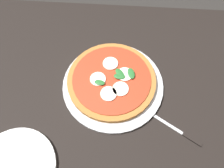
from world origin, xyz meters
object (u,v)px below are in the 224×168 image
dining_table (117,105)px  serving_tray (112,85)px  pizza (111,80)px  knife (182,134)px  plate_white (14,168)px

dining_table → serving_tray: bearing=-55.5°
pizza → dining_table: bearing=122.8°
serving_tray → knife: (-0.23, 0.15, -0.00)m
dining_table → plate_white: (0.28, 0.26, 0.11)m
pizza → knife: 0.29m
dining_table → pizza: pizza is taller
serving_tray → plate_white: size_ratio=1.47×
serving_tray → knife: 0.27m
pizza → plate_white: (0.25, 0.30, -0.02)m
serving_tray → knife: serving_tray is taller
dining_table → serving_tray: serving_tray is taller
serving_tray → pizza: (0.01, -0.01, 0.02)m
serving_tray → dining_table: bearing=124.5°
pizza → knife: pizza is taller
plate_white → knife: plate_white is taller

